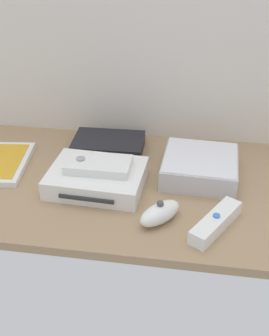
{
  "coord_description": "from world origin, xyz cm",
  "views": [
    {
      "loc": [
        12.21,
        -80.13,
        54.42
      ],
      "look_at": [
        0.0,
        0.0,
        4.0
      ],
      "focal_mm": 45.16,
      "sensor_mm": 36.0,
      "label": 1
    }
  ],
  "objects_px": {
    "remote_wand": "(216,222)",
    "remote_nunchuk": "(160,213)",
    "game_console": "(97,178)",
    "mini_computer": "(200,166)",
    "network_router": "(108,145)",
    "remote_classic_pad": "(98,165)"
  },
  "relations": [
    {
      "from": "remote_wand",
      "to": "remote_nunchuk",
      "type": "height_order",
      "value": "remote_nunchuk"
    },
    {
      "from": "game_console",
      "to": "remote_nunchuk",
      "type": "height_order",
      "value": "remote_nunchuk"
    },
    {
      "from": "game_console",
      "to": "mini_computer",
      "type": "height_order",
      "value": "mini_computer"
    },
    {
      "from": "mini_computer",
      "to": "remote_nunchuk",
      "type": "bearing_deg",
      "value": -112.55
    },
    {
      "from": "mini_computer",
      "to": "network_router",
      "type": "distance_m",
      "value": 0.25
    },
    {
      "from": "mini_computer",
      "to": "remote_nunchuk",
      "type": "xyz_separation_m",
      "value": [
        -0.08,
        -0.18,
        -0.01
      ]
    },
    {
      "from": "mini_computer",
      "to": "remote_classic_pad",
      "type": "distance_m",
      "value": 0.24
    },
    {
      "from": "remote_wand",
      "to": "network_router",
      "type": "bearing_deg",
      "value": 164.87
    },
    {
      "from": "remote_nunchuk",
      "to": "remote_classic_pad",
      "type": "height_order",
      "value": "remote_classic_pad"
    },
    {
      "from": "network_router",
      "to": "remote_classic_pad",
      "type": "distance_m",
      "value": 0.16
    },
    {
      "from": "remote_nunchuk",
      "to": "remote_classic_pad",
      "type": "distance_m",
      "value": 0.19
    },
    {
      "from": "remote_wand",
      "to": "remote_classic_pad",
      "type": "distance_m",
      "value": 0.29
    },
    {
      "from": "mini_computer",
      "to": "remote_classic_pad",
      "type": "relative_size",
      "value": 1.23
    },
    {
      "from": "game_console",
      "to": "remote_wand",
      "type": "relative_size",
      "value": 1.49
    },
    {
      "from": "mini_computer",
      "to": "remote_wand",
      "type": "height_order",
      "value": "mini_computer"
    },
    {
      "from": "remote_classic_pad",
      "to": "remote_wand",
      "type": "bearing_deg",
      "value": -23.69
    },
    {
      "from": "remote_wand",
      "to": "remote_nunchuk",
      "type": "relative_size",
      "value": 1.39
    },
    {
      "from": "network_router",
      "to": "remote_wand",
      "type": "bearing_deg",
      "value": -47.23
    },
    {
      "from": "mini_computer",
      "to": "remote_nunchuk",
      "type": "height_order",
      "value": "mini_computer"
    },
    {
      "from": "mini_computer",
      "to": "remote_wand",
      "type": "xyz_separation_m",
      "value": [
        0.04,
        -0.19,
        -0.01
      ]
    },
    {
      "from": "remote_wand",
      "to": "mini_computer",
      "type": "bearing_deg",
      "value": 130.98
    },
    {
      "from": "game_console",
      "to": "remote_classic_pad",
      "type": "distance_m",
      "value": 0.03
    }
  ]
}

